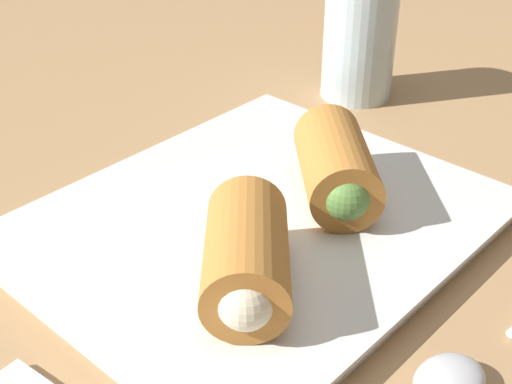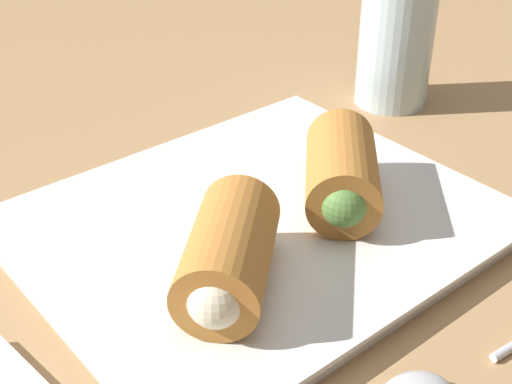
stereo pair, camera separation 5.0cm
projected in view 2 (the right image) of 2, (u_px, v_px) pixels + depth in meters
The scene contains 5 objects.
table_surface at pixel (250, 222), 48.38cm from camera, with size 180.00×140.00×2.00cm.
serving_plate at pixel (256, 226), 44.83cm from camera, with size 28.42×23.62×1.50cm.
roll_front_left at pixel (342, 175), 44.33cm from camera, with size 9.31×9.41×4.53cm.
roll_front_right at pixel (227, 259), 37.09cm from camera, with size 9.49×9.22×4.53cm.
drinking_glass at pixel (395, 47), 59.78cm from camera, with size 6.21×6.21×9.90cm.
Camera 2 is at (-25.22, -30.93, 28.43)cm, focal length 50.00 mm.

